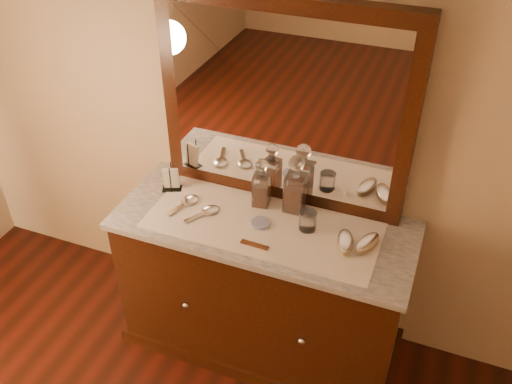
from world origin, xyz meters
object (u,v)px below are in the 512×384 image
mirror_frame (284,106)px  hand_mirror_outer (187,202)px  decanter_right (295,190)px  decanter_left (261,187)px  comb (255,245)px  dresser_cabinet (263,288)px  hand_mirror_inner (208,211)px  brush_near (345,242)px  brush_far (367,243)px  napkin_rack (171,180)px  pin_dish (261,223)px

mirror_frame → hand_mirror_outer: mirror_frame is taller
decanter_right → hand_mirror_outer: size_ratio=1.47×
decanter_left → comb: bearing=-74.5°
dresser_cabinet → hand_mirror_inner: 0.53m
brush_near → comb: bearing=-159.3°
brush_far → napkin_rack: bearing=175.5°
brush_near → decanter_right: bearing=149.4°
hand_mirror_outer → pin_dish: bearing=-3.2°
decanter_left → brush_far: bearing=-12.9°
dresser_cabinet → hand_mirror_outer: bearing=179.6°
mirror_frame → pin_dish: 0.56m
decanter_right → hand_mirror_inner: bearing=-154.8°
pin_dish → brush_far: 0.50m
mirror_frame → comb: size_ratio=9.08×
hand_mirror_outer → hand_mirror_inner: (0.13, -0.03, -0.00)m
mirror_frame → decanter_left: mirror_frame is taller
napkin_rack → brush_far: napkin_rack is taller
comb → decanter_left: 0.33m
brush_far → hand_mirror_outer: brush_far is taller
pin_dish → hand_mirror_inner: size_ratio=0.46×
pin_dish → hand_mirror_inner: hand_mirror_inner is taller
mirror_frame → brush_near: (0.40, -0.27, -0.47)m
hand_mirror_inner → decanter_left: bearing=36.8°
comb → hand_mirror_outer: hand_mirror_outer is taller
dresser_cabinet → napkin_rack: 0.74m
mirror_frame → brush_near: bearing=-34.1°
mirror_frame → pin_dish: bearing=-91.9°
mirror_frame → napkin_rack: 0.71m
comb → hand_mirror_inner: (-0.30, 0.14, 0.00)m
comb → hand_mirror_outer: size_ratio=0.63×
dresser_cabinet → brush_near: (0.40, -0.03, 0.47)m
mirror_frame → decanter_right: (0.10, -0.10, -0.38)m
napkin_rack → decanter_right: (0.64, 0.06, 0.06)m
mirror_frame → pin_dish: size_ratio=13.52×
mirror_frame → decanter_right: bearing=-42.9°
comb → decanter_right: decanter_right is taller
pin_dish → comb: (0.03, -0.15, -0.00)m
brush_far → hand_mirror_outer: size_ratio=0.84×
brush_far → decanter_right: bearing=159.6°
decanter_right → brush_near: 0.36m
mirror_frame → dresser_cabinet: bearing=-90.0°
decanter_right → brush_near: (0.30, -0.17, -0.10)m
napkin_rack → decanter_right: decanter_right is taller
comb → brush_near: brush_near is taller
dresser_cabinet → napkin_rack: napkin_rack is taller
dresser_cabinet → pin_dish: 0.45m
mirror_frame → hand_mirror_outer: size_ratio=5.76×
decanter_left → decanter_right: decanter_right is taller
dresser_cabinet → brush_near: size_ratio=7.98×
comb → decanter_left: (-0.08, 0.30, 0.10)m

